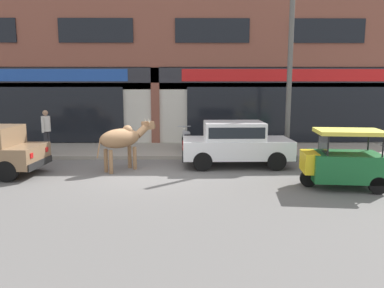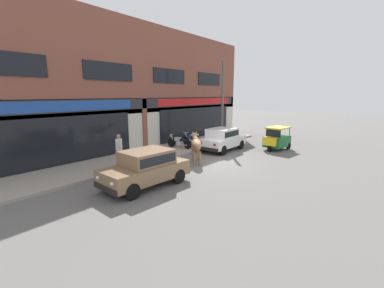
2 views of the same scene
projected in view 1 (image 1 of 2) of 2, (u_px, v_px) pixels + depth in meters
name	position (u px, v px, depth m)	size (l,w,h in m)	color
ground_plane	(141.00, 174.00, 11.21)	(90.00, 90.00, 0.00)	#605E5B
sidewalk	(153.00, 150.00, 14.92)	(19.00, 3.13, 0.13)	gray
shop_building	(155.00, 56.00, 16.12)	(23.00, 1.40, 8.16)	brown
cow	(123.00, 138.00, 11.58)	(1.71, 1.64, 1.61)	#936B47
car_0	(235.00, 141.00, 12.23)	(3.64, 1.66, 1.46)	black
auto_rickshaw	(342.00, 163.00, 9.65)	(2.06, 1.35, 1.52)	black
motorcycle_0	(187.00, 140.00, 14.58)	(0.59, 1.80, 0.88)	black
motorcycle_1	(217.00, 141.00, 14.44)	(0.53, 1.81, 0.88)	black
pedestrian	(46.00, 127.00, 13.78)	(0.32, 0.49, 1.60)	#2D2D33
utility_pole	(290.00, 73.00, 13.25)	(0.18, 0.18, 5.86)	#595651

